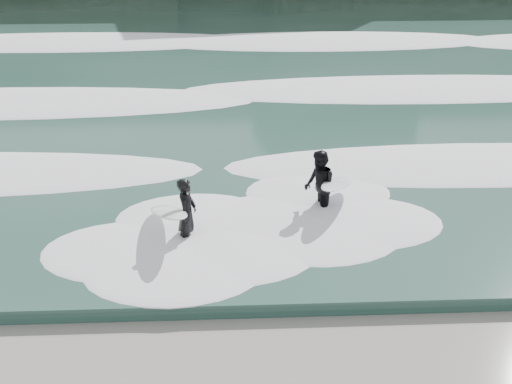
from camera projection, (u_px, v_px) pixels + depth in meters
sea at (219, 31)px, 34.99m from camera, size 90.00×52.00×0.30m
foam_near at (214, 169)px, 16.78m from camera, size 60.00×3.20×0.20m
foam_mid at (216, 93)px, 23.11m from camera, size 60.00×4.00×0.24m
foam_far at (218, 40)px, 31.24m from camera, size 60.00×4.80×0.30m
surfer_left at (181, 213)px, 13.56m from camera, size 1.30×2.32×1.61m
surfer_right at (322, 185)px, 14.77m from camera, size 1.46×2.16×1.68m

